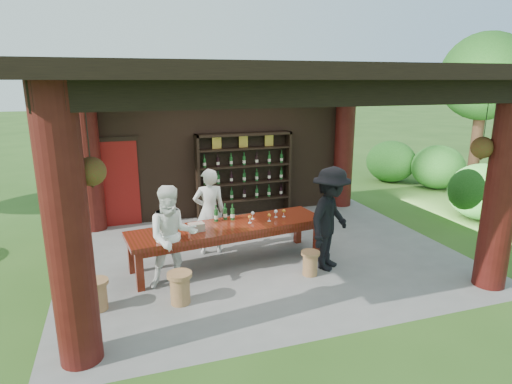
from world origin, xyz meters
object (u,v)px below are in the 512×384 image
object	(u,v)px
host	(209,212)
napkin_basket	(196,227)
stool_near_left	(180,287)
stool_far_left	(97,294)
tasting_table	(229,231)
stool_near_right	(310,263)
guest_man	(330,219)
guest_woman	(173,237)
wine_shelf	(244,175)

from	to	relation	value
host	napkin_basket	distance (m)	0.84
stool_near_left	stool_far_left	world-z (taller)	stool_near_left
tasting_table	stool_near_right	distance (m)	1.57
napkin_basket	guest_man	bearing A→B (deg)	-15.02
tasting_table	stool_near_right	xyz separation A→B (m)	(1.22, -0.91, -0.41)
guest_woman	stool_far_left	bearing A→B (deg)	-161.08
guest_man	napkin_basket	xyz separation A→B (m)	(-2.27, 0.61, -0.11)
wine_shelf	stool_far_left	world-z (taller)	wine_shelf
guest_woman	guest_man	world-z (taller)	guest_man
guest_woman	napkin_basket	bearing A→B (deg)	39.88
host	stool_near_left	bearing A→B (deg)	67.43
wine_shelf	guest_man	size ratio (longest dim) A/B	1.27
guest_woman	guest_man	size ratio (longest dim) A/B	0.91
stool_far_left	guest_man	world-z (taller)	guest_man
stool_near_right	stool_far_left	distance (m)	3.48
guest_man	stool_far_left	bearing A→B (deg)	144.93
host	guest_man	xyz separation A→B (m)	(1.88, -1.36, 0.09)
stool_near_left	napkin_basket	xyz separation A→B (m)	(0.46, 1.06, 0.56)
stool_far_left	napkin_basket	world-z (taller)	napkin_basket
wine_shelf	napkin_basket	world-z (taller)	wine_shelf
wine_shelf	guest_woman	world-z (taller)	wine_shelf
tasting_table	guest_woman	size ratio (longest dim) A/B	2.19
napkin_basket	host	bearing A→B (deg)	62.26
guest_man	wine_shelf	bearing A→B (deg)	60.62
stool_near_left	host	size ratio (longest dim) A/B	0.30
stool_near_left	stool_near_right	world-z (taller)	stool_near_left
guest_woman	tasting_table	bearing A→B (deg)	25.10
wine_shelf	guest_woman	distance (m)	3.89
stool_far_left	stool_near_right	bearing A→B (deg)	1.39
guest_woman	guest_man	distance (m)	2.75
tasting_table	napkin_basket	bearing A→B (deg)	-167.80
guest_woman	stool_near_left	bearing A→B (deg)	-91.88
stool_near_left	stool_far_left	size ratio (longest dim) A/B	1.06
tasting_table	stool_near_left	xyz separation A→B (m)	(-1.07, -1.19, -0.37)
stool_near_left	guest_woman	size ratio (longest dim) A/B	0.29
wine_shelf	guest_man	distance (m)	3.47
tasting_table	host	size ratio (longest dim) A/B	2.20
guest_woman	napkin_basket	xyz separation A→B (m)	(0.46, 0.41, -0.03)
stool_near_left	stool_far_left	distance (m)	1.20
host	guest_woman	bearing A→B (deg)	56.40
host	stool_far_left	bearing A→B (deg)	41.01
host	guest_man	distance (m)	2.32
guest_man	stool_near_right	bearing A→B (deg)	161.73
guest_man	host	bearing A→B (deg)	105.51
tasting_table	guest_man	bearing A→B (deg)	-24.04
host	napkin_basket	bearing A→B (deg)	65.12
stool_near_right	guest_man	xyz separation A→B (m)	(0.45, 0.17, 0.70)
stool_near_right	host	bearing A→B (deg)	133.36
stool_near_right	napkin_basket	bearing A→B (deg)	157.00
stool_near_right	guest_woman	distance (m)	2.40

